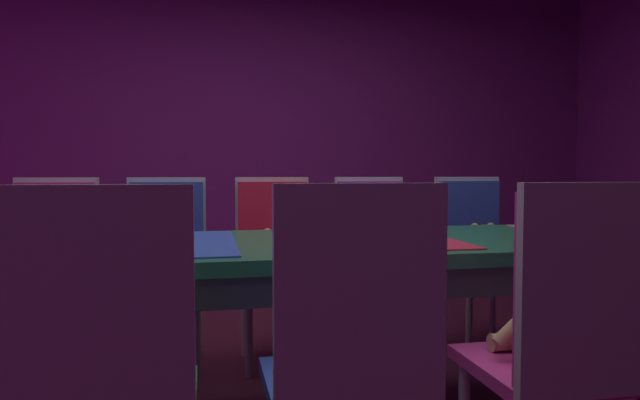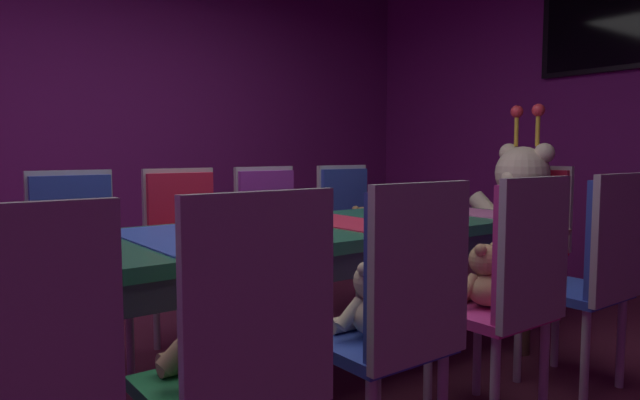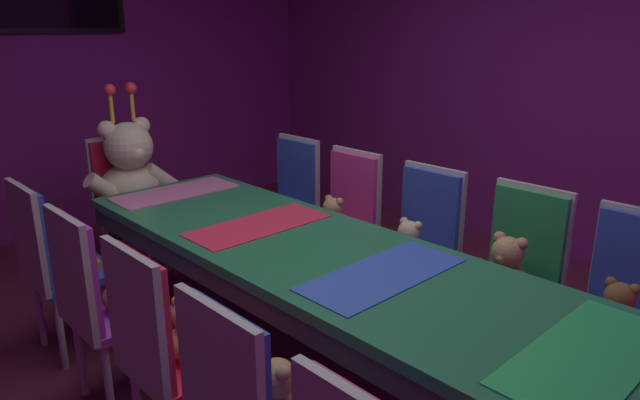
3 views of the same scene
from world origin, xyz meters
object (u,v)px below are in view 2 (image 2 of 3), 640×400
at_px(chair_right_2, 402,305).
at_px(king_teddy_bear, 520,204).
at_px(chair_left_1, 76,250).
at_px(chair_left_3, 271,230).
at_px(teddy_left_3, 284,238).
at_px(chair_left_4, 349,223).
at_px(chair_left_2, 185,239).
at_px(teddy_right_3, 484,279).
at_px(chair_right_4, 599,262).
at_px(teddy_left_1, 84,259).
at_px(chair_right_1, 246,345).
at_px(teddy_left_2, 197,247).
at_px(chair_right_3, 515,279).
at_px(throne_chair, 535,226).
at_px(wall_tv, 622,21).
at_px(teddy_left_4, 363,229).
at_px(teddy_right_2, 371,304).
at_px(banquet_table, 268,249).
at_px(chair_right_0, 5,399).
at_px(teddy_right_1, 219,331).

height_order(chair_right_2, king_teddy_bear, king_teddy_bear).
bearing_deg(chair_left_1, chair_left_3, 90.21).
bearing_deg(teddy_left_3, chair_left_3, -180.00).
xyz_separation_m(chair_left_1, chair_left_4, (0.01, 1.75, 0.00)).
distance_m(chair_left_2, chair_left_4, 1.18).
height_order(teddy_right_3, chair_right_4, chair_right_4).
bearing_deg(teddy_left_1, chair_right_1, -0.77).
bearing_deg(teddy_left_2, chair_left_1, -105.24).
relative_size(chair_right_3, throne_chair, 1.00).
relative_size(chair_left_4, wall_tv, 0.78).
bearing_deg(teddy_left_4, teddy_left_3, -91.42).
relative_size(chair_left_3, chair_right_1, 1.00).
distance_m(teddy_right_2, wall_tv, 3.53).
xyz_separation_m(chair_left_1, chair_left_3, (-0.00, 1.13, 0.00)).
xyz_separation_m(teddy_right_3, wall_tv, (-0.69, 2.53, 1.48)).
relative_size(banquet_table, chair_right_1, 3.05).
distance_m(chair_left_3, teddy_left_3, 0.14).
xyz_separation_m(banquet_table, chair_right_3, (0.83, 0.58, -0.06)).
bearing_deg(chair_left_3, throne_chair, 60.34).
relative_size(chair_right_0, throne_chair, 1.00).
height_order(chair_left_4, chair_right_4, same).
bearing_deg(teddy_left_2, teddy_right_3, 23.22).
xyz_separation_m(chair_left_2, chair_right_1, (1.70, -0.59, 0.00)).
bearing_deg(chair_left_4, teddy_right_1, -48.71).
xyz_separation_m(chair_right_1, teddy_right_2, (-0.17, 0.58, -0.03)).
bearing_deg(throne_chair, teddy_left_3, -25.38).
xyz_separation_m(teddy_left_4, throne_chair, (0.69, 0.88, 0.02)).
distance_m(teddy_right_1, chair_right_2, 0.59).
relative_size(teddy_left_1, chair_right_2, 0.28).
relative_size(teddy_left_2, wall_tv, 0.22).
bearing_deg(teddy_right_1, chair_right_0, 103.88).
xyz_separation_m(chair_left_2, teddy_right_1, (1.55, -0.59, -0.00)).
height_order(chair_left_2, throne_chair, same).
bearing_deg(teddy_left_3, teddy_left_4, 88.58).
xyz_separation_m(chair_left_3, teddy_right_3, (1.54, 0.03, -0.03)).
height_order(teddy_left_1, teddy_left_2, teddy_left_1).
xyz_separation_m(chair_left_4, teddy_right_2, (1.53, -1.19, -0.03)).
bearing_deg(chair_right_4, throne_chair, -45.59).
xyz_separation_m(banquet_table, king_teddy_bear, (0.00, 1.87, 0.09)).
bearing_deg(teddy_right_3, banquet_table, 39.92).
distance_m(chair_right_2, chair_right_4, 1.19).
height_order(teddy_left_4, chair_right_2, chair_right_2).
distance_m(chair_left_1, chair_right_4, 2.44).
distance_m(teddy_left_2, teddy_right_2, 1.38).
relative_size(teddy_left_1, chair_right_0, 0.28).
xyz_separation_m(chair_right_0, teddy_right_3, (-0.15, 1.71, -0.03)).
relative_size(teddy_right_2, king_teddy_bear, 0.30).
bearing_deg(teddy_left_2, teddy_left_3, 91.71).
relative_size(chair_left_4, chair_right_4, 1.00).
bearing_deg(teddy_left_1, chair_right_0, -19.47).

